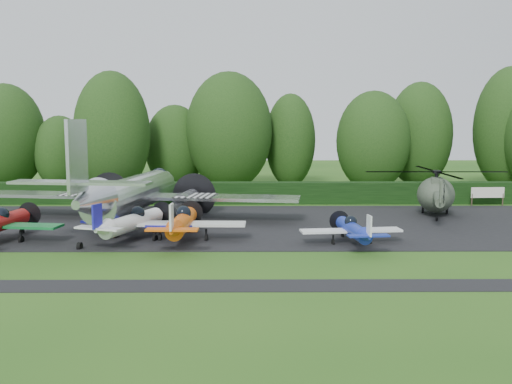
{
  "coord_description": "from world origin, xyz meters",
  "views": [
    {
      "loc": [
        5.24,
        -31.99,
        7.71
      ],
      "look_at": [
        5.54,
        9.65,
        2.5
      ],
      "focal_mm": 40.0,
      "sensor_mm": 36.0,
      "label": 1
    }
  ],
  "objects_px": {
    "light_plane_white": "(133,222)",
    "sign_board": "(488,193)",
    "light_plane_orange": "(182,222)",
    "light_plane_blue": "(353,229)",
    "transport_plane": "(132,193)",
    "helicopter": "(436,191)"
  },
  "relations": [
    {
      "from": "light_plane_white",
      "to": "sign_board",
      "type": "xyz_separation_m",
      "value": [
        29.1,
        14.89,
        -0.07
      ]
    },
    {
      "from": "light_plane_orange",
      "to": "sign_board",
      "type": "bearing_deg",
      "value": 28.96
    },
    {
      "from": "light_plane_white",
      "to": "light_plane_orange",
      "type": "xyz_separation_m",
      "value": [
        3.24,
        -0.39,
        0.05
      ]
    },
    {
      "from": "light_plane_blue",
      "to": "sign_board",
      "type": "xyz_separation_m",
      "value": [
        15.12,
        16.34,
        0.15
      ]
    },
    {
      "from": "transport_plane",
      "to": "light_plane_orange",
      "type": "bearing_deg",
      "value": -64.67
    },
    {
      "from": "light_plane_orange",
      "to": "helicopter",
      "type": "xyz_separation_m",
      "value": [
        19.49,
        10.16,
        0.7
      ]
    },
    {
      "from": "light_plane_orange",
      "to": "sign_board",
      "type": "height_order",
      "value": "light_plane_orange"
    },
    {
      "from": "light_plane_blue",
      "to": "sign_board",
      "type": "relative_size",
      "value": 2.18
    },
    {
      "from": "light_plane_white",
      "to": "helicopter",
      "type": "height_order",
      "value": "helicopter"
    },
    {
      "from": "helicopter",
      "to": "light_plane_orange",
      "type": "bearing_deg",
      "value": -168.15
    },
    {
      "from": "transport_plane",
      "to": "sign_board",
      "type": "height_order",
      "value": "transport_plane"
    },
    {
      "from": "sign_board",
      "to": "helicopter",
      "type": "bearing_deg",
      "value": -138.09
    },
    {
      "from": "transport_plane",
      "to": "light_plane_white",
      "type": "distance_m",
      "value": 6.85
    },
    {
      "from": "light_plane_blue",
      "to": "helicopter",
      "type": "xyz_separation_m",
      "value": [
        8.76,
        11.22,
        0.97
      ]
    },
    {
      "from": "light_plane_orange",
      "to": "sign_board",
      "type": "xyz_separation_m",
      "value": [
        25.85,
        15.28,
        -0.12
      ]
    },
    {
      "from": "transport_plane",
      "to": "light_plane_white",
      "type": "bearing_deg",
      "value": -86.34
    },
    {
      "from": "light_plane_white",
      "to": "helicopter",
      "type": "xyz_separation_m",
      "value": [
        22.74,
        9.77,
        0.75
      ]
    },
    {
      "from": "light_plane_white",
      "to": "light_plane_blue",
      "type": "distance_m",
      "value": 14.05
    },
    {
      "from": "transport_plane",
      "to": "light_plane_orange",
      "type": "height_order",
      "value": "transport_plane"
    },
    {
      "from": "light_plane_orange",
      "to": "light_plane_white",
      "type": "bearing_deg",
      "value": 171.52
    },
    {
      "from": "light_plane_orange",
      "to": "light_plane_blue",
      "type": "relative_size",
      "value": 1.26
    },
    {
      "from": "light_plane_white",
      "to": "light_plane_orange",
      "type": "relative_size",
      "value": 0.96
    }
  ]
}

